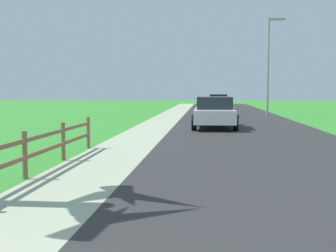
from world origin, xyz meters
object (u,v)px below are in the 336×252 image
(parked_suv_white, at_px, (214,112))
(parked_car_silver, at_px, (215,106))
(parked_car_blue, at_px, (218,102))
(street_lamp, at_px, (270,59))

(parked_suv_white, relative_size, parked_car_silver, 1.13)
(parked_suv_white, bearing_deg, parked_car_blue, 88.06)
(parked_suv_white, height_order, street_lamp, street_lamp)
(parked_suv_white, bearing_deg, street_lamp, 67.34)
(parked_suv_white, xyz_separation_m, street_lamp, (3.94, 9.43, 3.25))
(parked_car_silver, height_order, parked_car_blue, parked_car_blue)
(parked_car_blue, xyz_separation_m, street_lamp, (3.23, -11.46, 3.30))
(parked_car_silver, xyz_separation_m, parked_car_blue, (0.52, 10.72, 0.04))
(parked_suv_white, height_order, parked_car_blue, parked_suv_white)
(street_lamp, bearing_deg, parked_car_blue, 105.72)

